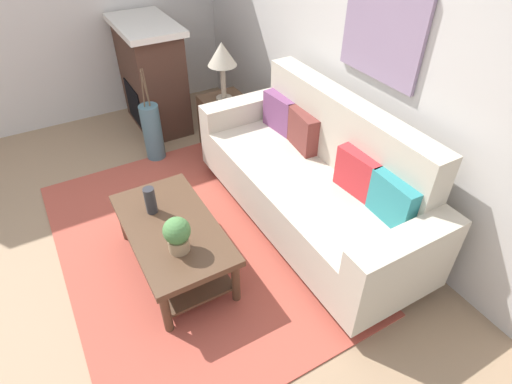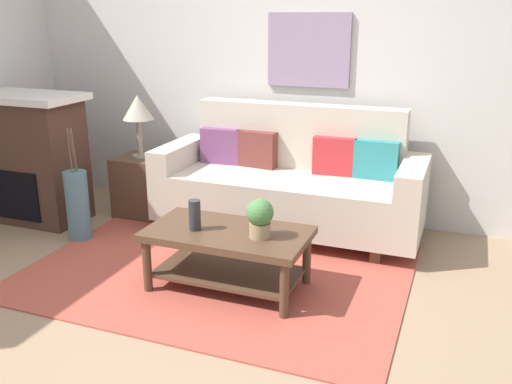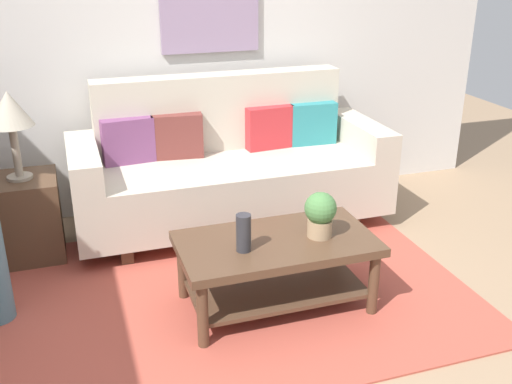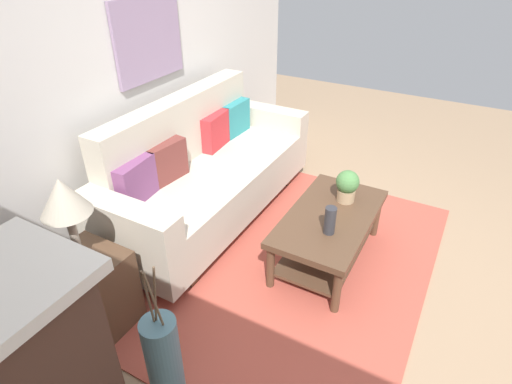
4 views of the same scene
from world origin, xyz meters
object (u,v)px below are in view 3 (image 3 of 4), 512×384
(tabletop_vase, at_px, (244,233))
(potted_plant_tabletop, at_px, (320,213))
(throw_pillow_plum, at_px, (128,141))
(coffee_table, at_px, (276,258))
(couch, at_px, (230,169))
(table_lamp, at_px, (10,113))
(throw_pillow_teal, at_px, (312,123))
(framed_painting, at_px, (210,8))
(throw_pillow_crimson, at_px, (269,127))
(side_table, at_px, (27,218))
(throw_pillow_maroon, at_px, (177,136))

(tabletop_vase, xyz_separation_m, potted_plant_tabletop, (0.46, 0.03, 0.04))
(throw_pillow_plum, height_order, coffee_table, throw_pillow_plum)
(couch, bearing_deg, tabletop_vase, -102.56)
(table_lamp, bearing_deg, throw_pillow_plum, 16.08)
(throw_pillow_teal, relative_size, framed_painting, 0.49)
(throw_pillow_crimson, relative_size, table_lamp, 0.63)
(couch, relative_size, throw_pillow_plum, 6.24)
(throw_pillow_crimson, relative_size, side_table, 0.64)
(potted_plant_tabletop, bearing_deg, coffee_table, 172.54)
(side_table, bearing_deg, couch, 3.32)
(coffee_table, height_order, side_table, side_table)
(couch, distance_m, throw_pillow_crimson, 0.45)
(throw_pillow_crimson, height_order, framed_painting, framed_painting)
(throw_pillow_crimson, height_order, coffee_table, throw_pillow_crimson)
(throw_pillow_teal, bearing_deg, side_table, -174.41)
(coffee_table, relative_size, tabletop_vase, 5.26)
(couch, height_order, throw_pillow_crimson, couch)
(side_table, relative_size, table_lamp, 0.98)
(couch, bearing_deg, throw_pillow_plum, 169.85)
(throw_pillow_teal, height_order, coffee_table, throw_pillow_teal)
(side_table, bearing_deg, potted_plant_tabletop, -35.02)
(framed_painting, bearing_deg, throw_pillow_teal, -25.94)
(coffee_table, distance_m, table_lamp, 1.87)
(coffee_table, bearing_deg, table_lamp, 141.20)
(throw_pillow_crimson, distance_m, framed_painting, 0.97)
(throw_pillow_maroon, distance_m, throw_pillow_teal, 1.05)
(potted_plant_tabletop, relative_size, framed_painting, 0.35)
(coffee_table, xyz_separation_m, table_lamp, (-1.36, 1.09, 0.68))
(tabletop_vase, distance_m, side_table, 1.65)
(throw_pillow_teal, height_order, tabletop_vase, throw_pillow_teal)
(throw_pillow_plum, distance_m, throw_pillow_crimson, 1.05)
(tabletop_vase, bearing_deg, side_table, 134.78)
(couch, distance_m, throw_pillow_teal, 0.75)
(throw_pillow_plum, relative_size, throw_pillow_maroon, 1.00)
(throw_pillow_crimson, relative_size, framed_painting, 0.49)
(throw_pillow_maroon, xyz_separation_m, tabletop_vase, (0.07, -1.36, -0.15))
(couch, relative_size, framed_painting, 3.03)
(tabletop_vase, relative_size, framed_painting, 0.28)
(throw_pillow_teal, distance_m, coffee_table, 1.55)
(throw_pillow_teal, distance_m, table_lamp, 2.16)
(throw_pillow_maroon, height_order, potted_plant_tabletop, throw_pillow_maroon)
(couch, relative_size, side_table, 4.01)
(throw_pillow_maroon, height_order, throw_pillow_teal, same)
(throw_pillow_plum, xyz_separation_m, throw_pillow_teal, (1.40, 0.00, 0.00))
(throw_pillow_maroon, height_order, side_table, throw_pillow_maroon)
(side_table, height_order, framed_painting, framed_painting)
(throw_pillow_plum, distance_m, side_table, 0.85)
(throw_pillow_maroon, distance_m, framed_painting, 0.97)
(coffee_table, height_order, framed_painting, framed_painting)
(coffee_table, relative_size, potted_plant_tabletop, 4.20)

